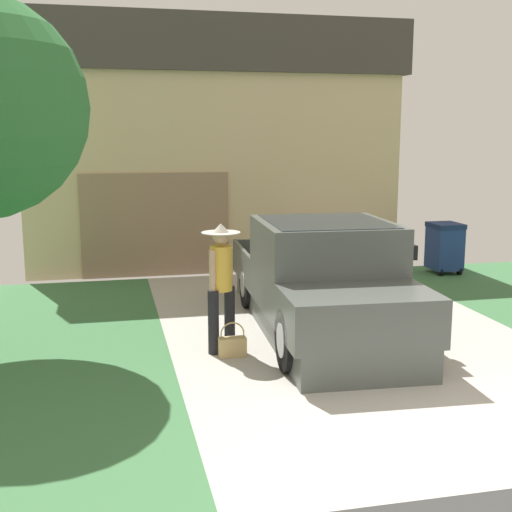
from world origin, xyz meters
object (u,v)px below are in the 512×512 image
pickup_truck (324,284)px  person_with_hat (221,278)px  handbag (232,345)px  house_with_garage (200,143)px  wheeled_trash_bin (445,246)px

pickup_truck → person_with_hat: 1.66m
pickup_truck → handbag: 1.75m
pickup_truck → house_with_garage: house_with_garage is taller
house_with_garage → person_with_hat: bearing=-96.1°
person_with_hat → handbag: size_ratio=3.71×
house_with_garage → wheeled_trash_bin: 6.53m
person_with_hat → handbag: bearing=-110.3°
handbag → house_with_garage: bearing=84.7°
person_with_hat → house_with_garage: size_ratio=0.21×
pickup_truck → wheeled_trash_bin: 5.38m
pickup_truck → person_with_hat: person_with_hat is taller
pickup_truck → house_with_garage: bearing=-81.8°
person_with_hat → handbag: 0.91m
person_with_hat → pickup_truck: bearing=-24.6°
person_with_hat → wheeled_trash_bin: 6.88m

